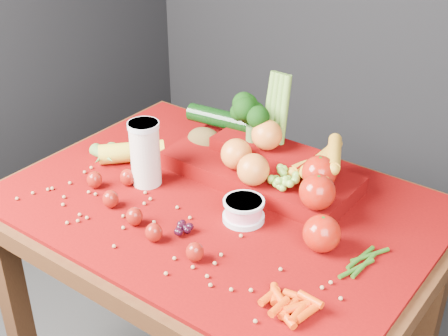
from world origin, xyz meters
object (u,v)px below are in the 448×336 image
Objects in this scene: table at (219,236)px; yogurt_bowl at (244,209)px; milk_glass at (145,151)px; produce_mound at (270,162)px.

yogurt_bowl is (0.10, -0.03, 0.14)m from table.
produce_mound reaches higher than milk_glass.
table is at bearing -109.08° from produce_mound.
produce_mound reaches higher than table.
milk_glass is at bearing -168.78° from table.
milk_glass is 0.31m from yogurt_bowl.
milk_glass is 0.28× the size of produce_mound.
milk_glass is 0.32m from produce_mound.
table is at bearing 162.93° from yogurt_bowl.
table is 1.78× the size of produce_mound.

